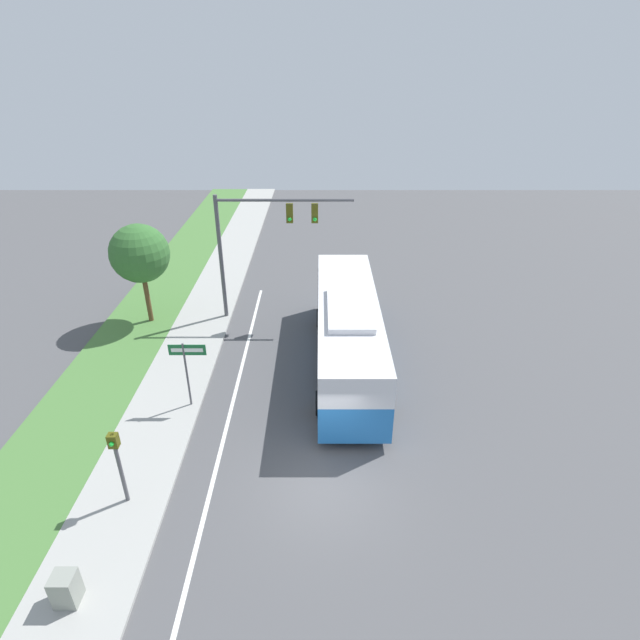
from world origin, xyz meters
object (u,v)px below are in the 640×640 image
Objects in this scene: pedestrian_signal at (119,456)px; signal_gantry at (262,232)px; bus at (350,329)px; street_sign at (189,362)px; utility_cabinet at (68,588)px.

signal_gantry is at bearing 76.43° from pedestrian_signal.
bus is 3.94× the size of street_sign.
pedestrian_signal is 2.93× the size of utility_cabinet.
street_sign is at bearing 78.98° from pedestrian_signal.
street_sign is (0.93, 4.76, 0.18)m from pedestrian_signal.
utility_cabinet is (-3.33, -15.53, -4.05)m from signal_gantry.
signal_gantry is 7.22× the size of utility_cabinet.
bus is 12.31× the size of utility_cabinet.
signal_gantry is at bearing 74.85° from street_sign.
bus is 13.36m from utility_cabinet.
utility_cabinet is at bearing -123.99° from bus.
utility_cabinet is (-0.36, -3.20, -1.28)m from pedestrian_signal.
street_sign is at bearing -105.15° from signal_gantry.
bus is 6.71m from signal_gantry.
street_sign reaches higher than pedestrian_signal.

